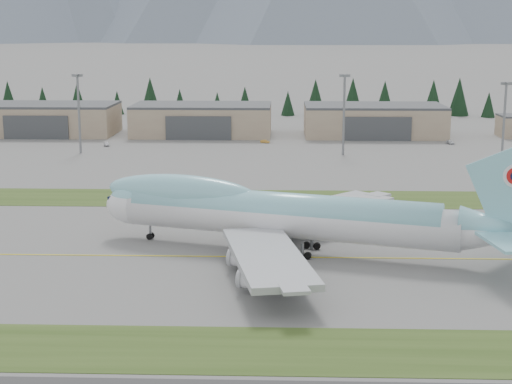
{
  "coord_description": "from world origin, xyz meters",
  "views": [
    {
      "loc": [
        12.95,
        -123.6,
        36.81
      ],
      "look_at": [
        8.4,
        13.89,
        8.0
      ],
      "focal_mm": 55.0,
      "sensor_mm": 36.0,
      "label": 1
    }
  ],
  "objects_px": {
    "hangar_center": "(202,120)",
    "service_vehicle_b": "(265,143)",
    "boeing_747_freighter": "(283,214)",
    "hangar_left": "(47,119)",
    "hangar_right": "(374,120)",
    "service_vehicle_a": "(107,146)",
    "service_vehicle_c": "(450,144)"
  },
  "relations": [
    {
      "from": "boeing_747_freighter",
      "to": "service_vehicle_b",
      "type": "bearing_deg",
      "value": 109.45
    },
    {
      "from": "service_vehicle_b",
      "to": "service_vehicle_a",
      "type": "bearing_deg",
      "value": 125.52
    },
    {
      "from": "hangar_right",
      "to": "boeing_747_freighter",
      "type": "bearing_deg",
      "value": -102.25
    },
    {
      "from": "hangar_center",
      "to": "service_vehicle_a",
      "type": "height_order",
      "value": "hangar_center"
    },
    {
      "from": "boeing_747_freighter",
      "to": "service_vehicle_b",
      "type": "xyz_separation_m",
      "value": [
        -5.71,
        127.24,
        -6.51
      ]
    },
    {
      "from": "hangar_left",
      "to": "hangar_right",
      "type": "relative_size",
      "value": 1.0
    },
    {
      "from": "hangar_right",
      "to": "service_vehicle_a",
      "type": "bearing_deg",
      "value": -162.42
    },
    {
      "from": "service_vehicle_b",
      "to": "service_vehicle_c",
      "type": "bearing_deg",
      "value": -64.71
    },
    {
      "from": "hangar_right",
      "to": "service_vehicle_a",
      "type": "xyz_separation_m",
      "value": [
        -87.91,
        -27.86,
        -5.39
      ]
    },
    {
      "from": "boeing_747_freighter",
      "to": "service_vehicle_a",
      "type": "height_order",
      "value": "boeing_747_freighter"
    },
    {
      "from": "boeing_747_freighter",
      "to": "hangar_left",
      "type": "height_order",
      "value": "boeing_747_freighter"
    },
    {
      "from": "service_vehicle_a",
      "to": "service_vehicle_b",
      "type": "relative_size",
      "value": 1.29
    },
    {
      "from": "hangar_left",
      "to": "service_vehicle_c",
      "type": "distance_m",
      "value": 139.1
    },
    {
      "from": "hangar_center",
      "to": "service_vehicle_a",
      "type": "distance_m",
      "value": 39.8
    },
    {
      "from": "service_vehicle_c",
      "to": "hangar_center",
      "type": "bearing_deg",
      "value": 154.4
    },
    {
      "from": "hangar_right",
      "to": "hangar_center",
      "type": "bearing_deg",
      "value": 180.0
    },
    {
      "from": "boeing_747_freighter",
      "to": "service_vehicle_b",
      "type": "distance_m",
      "value": 127.53
    },
    {
      "from": "boeing_747_freighter",
      "to": "hangar_right",
      "type": "distance_m",
      "value": 149.91
    },
    {
      "from": "hangar_right",
      "to": "hangar_left",
      "type": "bearing_deg",
      "value": 180.0
    },
    {
      "from": "hangar_center",
      "to": "hangar_right",
      "type": "bearing_deg",
      "value": 0.0
    },
    {
      "from": "service_vehicle_c",
      "to": "hangar_right",
      "type": "bearing_deg",
      "value": 126.61
    },
    {
      "from": "hangar_center",
      "to": "hangar_right",
      "type": "distance_m",
      "value": 60.0
    },
    {
      "from": "boeing_747_freighter",
      "to": "hangar_right",
      "type": "xyz_separation_m",
      "value": [
        31.81,
        146.49,
        -1.12
      ]
    },
    {
      "from": "service_vehicle_a",
      "to": "hangar_right",
      "type": "bearing_deg",
      "value": 3.14
    },
    {
      "from": "service_vehicle_b",
      "to": "hangar_right",
      "type": "bearing_deg",
      "value": -36.99
    },
    {
      "from": "hangar_right",
      "to": "service_vehicle_c",
      "type": "distance_m",
      "value": 30.53
    },
    {
      "from": "boeing_747_freighter",
      "to": "hangar_left",
      "type": "distance_m",
      "value": 168.47
    },
    {
      "from": "service_vehicle_a",
      "to": "hangar_center",
      "type": "bearing_deg",
      "value": 30.5
    },
    {
      "from": "hangar_center",
      "to": "service_vehicle_b",
      "type": "bearing_deg",
      "value": -40.57
    },
    {
      "from": "hangar_center",
      "to": "service_vehicle_b",
      "type": "distance_m",
      "value": 30.09
    },
    {
      "from": "hangar_center",
      "to": "hangar_right",
      "type": "height_order",
      "value": "same"
    },
    {
      "from": "service_vehicle_a",
      "to": "service_vehicle_c",
      "type": "xyz_separation_m",
      "value": [
        110.49,
        8.03,
        0.0
      ]
    }
  ]
}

